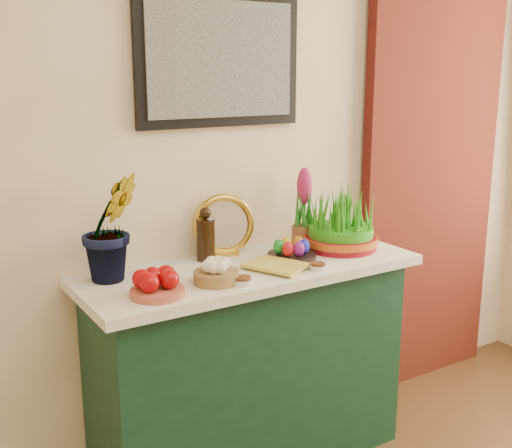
# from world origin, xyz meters

# --- Properties ---
(sideboard) EXTENTS (1.30, 0.45, 0.85)m
(sideboard) POSITION_xyz_m (0.02, 2.00, 0.42)
(sideboard) COLOR #143822
(sideboard) RESTS_ON ground
(tablecloth) EXTENTS (1.40, 0.55, 0.04)m
(tablecloth) POSITION_xyz_m (0.02, 2.00, 0.87)
(tablecloth) COLOR silver
(tablecloth) RESTS_ON sideboard
(hyacinth_green) EXTENTS (0.29, 0.26, 0.54)m
(hyacinth_green) POSITION_xyz_m (-0.51, 2.12, 1.16)
(hyacinth_green) COLOR #21721A
(hyacinth_green) RESTS_ON tablecloth
(apple_bowl) EXTENTS (0.22, 0.22, 0.10)m
(apple_bowl) POSITION_xyz_m (-0.45, 1.86, 0.93)
(apple_bowl) COLOR #AF523B
(apple_bowl) RESTS_ON tablecloth
(garlic_basket) EXTENTS (0.19, 0.19, 0.09)m
(garlic_basket) POSITION_xyz_m (-0.21, 1.88, 0.93)
(garlic_basket) COLOR olive
(garlic_basket) RESTS_ON tablecloth
(vinegar_cruet) EXTENTS (0.08, 0.08, 0.22)m
(vinegar_cruet) POSITION_xyz_m (-0.10, 2.15, 0.99)
(vinegar_cruet) COLOR black
(vinegar_cruet) RESTS_ON tablecloth
(mirror) EXTENTS (0.27, 0.14, 0.27)m
(mirror) POSITION_xyz_m (-0.00, 2.18, 1.02)
(mirror) COLOR gold
(mirror) RESTS_ON tablecloth
(book) EXTENTS (0.24, 0.27, 0.03)m
(book) POSITION_xyz_m (-0.00, 1.86, 0.91)
(book) COLOR gold
(book) RESTS_ON tablecloth
(spice_dish_left) EXTENTS (0.08, 0.08, 0.03)m
(spice_dish_left) POSITION_xyz_m (-0.13, 1.81, 0.90)
(spice_dish_left) COLOR silver
(spice_dish_left) RESTS_ON tablecloth
(spice_dish_right) EXTENTS (0.07, 0.07, 0.03)m
(spice_dish_right) POSITION_xyz_m (0.21, 1.81, 0.90)
(spice_dish_right) COLOR silver
(spice_dish_right) RESTS_ON tablecloth
(egg_plate) EXTENTS (0.26, 0.26, 0.08)m
(egg_plate) POSITION_xyz_m (0.22, 1.99, 0.92)
(egg_plate) COLOR black
(egg_plate) RESTS_ON tablecloth
(hyacinth_pink) EXTENTS (0.11, 0.11, 0.35)m
(hyacinth_pink) POSITION_xyz_m (0.39, 2.14, 1.05)
(hyacinth_pink) COLOR brown
(hyacinth_pink) RESTS_ON tablecloth
(wheatgrass_sabzeh) EXTENTS (0.33, 0.33, 0.27)m
(wheatgrass_sabzeh) POSITION_xyz_m (0.48, 2.00, 1.01)
(wheatgrass_sabzeh) COLOR maroon
(wheatgrass_sabzeh) RESTS_ON tablecloth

